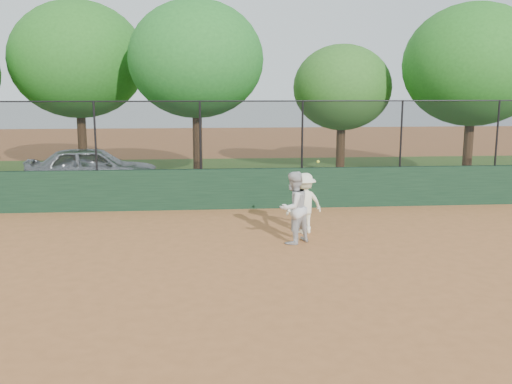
{
  "coord_description": "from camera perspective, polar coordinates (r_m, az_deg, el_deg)",
  "views": [
    {
      "loc": [
        -0.31,
        -10.66,
        3.59
      ],
      "look_at": [
        0.8,
        2.2,
        1.2
      ],
      "focal_mm": 40.0,
      "sensor_mm": 36.0,
      "label": 1
    }
  ],
  "objects": [
    {
      "name": "fence_assembly",
      "position": [
        16.72,
        -3.97,
        5.82
      ],
      "size": [
        26.0,
        0.06,
        2.0
      ],
      "color": "black",
      "rests_on": "back_wall"
    },
    {
      "name": "tree_1",
      "position": [
        24.47,
        -17.39,
        12.5
      ],
      "size": [
        5.39,
        4.9,
        6.98
      ],
      "color": "#3D2715",
      "rests_on": "ground"
    },
    {
      "name": "grass_strip",
      "position": [
        22.95,
        -4.09,
        1.48
      ],
      "size": [
        36.0,
        12.0,
        0.01
      ],
      "primitive_type": "cube",
      "color": "#2B4C18",
      "rests_on": "ground"
    },
    {
      "name": "tree_2",
      "position": [
        21.26,
        -6.02,
        13.04
      ],
      "size": [
        4.91,
        4.47,
        6.69
      ],
      "color": "#412917",
      "rests_on": "ground"
    },
    {
      "name": "player_second",
      "position": [
        13.17,
        3.76,
        -1.58
      ],
      "size": [
        1.04,
        1.01,
        1.68
      ],
      "primitive_type": "imported",
      "rotation": [
        0.0,
        0.0,
        3.82
      ],
      "color": "silver",
      "rests_on": "ground"
    },
    {
      "name": "parked_car",
      "position": [
        20.87,
        -16.01,
        2.33
      ],
      "size": [
        4.73,
        2.37,
        1.55
      ],
      "primitive_type": "imported",
      "rotation": [
        0.0,
        0.0,
        1.69
      ],
      "color": "#ABB0B5",
      "rests_on": "ground"
    },
    {
      "name": "ground",
      "position": [
        11.26,
        -3.13,
        -8.13
      ],
      "size": [
        80.0,
        80.0,
        0.0
      ],
      "primitive_type": "plane",
      "color": "#AD6838",
      "rests_on": "ground"
    },
    {
      "name": "tree_3",
      "position": [
        23.88,
        8.61,
        10.27
      ],
      "size": [
        4.03,
        3.66,
        5.3
      ],
      "color": "#432916",
      "rests_on": "ground"
    },
    {
      "name": "player_main",
      "position": [
        14.14,
        4.87,
        -1.12
      ],
      "size": [
        1.11,
        0.86,
        1.88
      ],
      "color": "white",
      "rests_on": "ground"
    },
    {
      "name": "back_wall",
      "position": [
        16.93,
        -3.8,
        0.3
      ],
      "size": [
        26.0,
        0.2,
        1.2
      ],
      "primitive_type": "cube",
      "color": "#193821",
      "rests_on": "ground"
    },
    {
      "name": "tree_4",
      "position": [
        23.5,
        20.93,
        11.77
      ],
      "size": [
        5.33,
        4.85,
        6.7
      ],
      "color": "#4A2E1A",
      "rests_on": "ground"
    }
  ]
}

